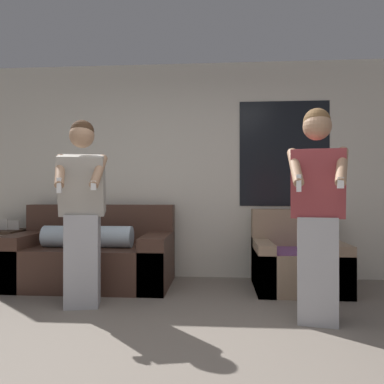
{
  "coord_description": "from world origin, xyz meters",
  "views": [
    {
      "loc": [
        0.39,
        -2.14,
        1.06
      ],
      "look_at": [
        0.15,
        1.13,
        1.07
      ],
      "focal_mm": 35.0,
      "sensor_mm": 36.0,
      "label": 1
    }
  ],
  "objects_px": {
    "couch": "(93,257)",
    "person_right": "(317,213)",
    "person_left": "(82,211)",
    "armchair": "(297,262)",
    "side_table": "(2,237)"
  },
  "relations": [
    {
      "from": "couch",
      "to": "person_right",
      "type": "xyz_separation_m",
      "value": [
        2.26,
        -1.13,
        0.58
      ]
    },
    {
      "from": "armchair",
      "to": "person_left",
      "type": "relative_size",
      "value": 0.55
    },
    {
      "from": "side_table",
      "to": "person_right",
      "type": "xyz_separation_m",
      "value": [
        3.47,
        -1.34,
        0.38
      ]
    },
    {
      "from": "person_right",
      "to": "person_left",
      "type": "bearing_deg",
      "value": 172.23
    },
    {
      "from": "armchair",
      "to": "person_right",
      "type": "relative_size",
      "value": 0.54
    },
    {
      "from": "couch",
      "to": "armchair",
      "type": "distance_m",
      "value": 2.33
    },
    {
      "from": "couch",
      "to": "person_right",
      "type": "distance_m",
      "value": 2.59
    },
    {
      "from": "person_left",
      "to": "person_right",
      "type": "relative_size",
      "value": 0.99
    },
    {
      "from": "side_table",
      "to": "person_left",
      "type": "distance_m",
      "value": 1.8
    },
    {
      "from": "couch",
      "to": "person_right",
      "type": "height_order",
      "value": "person_right"
    },
    {
      "from": "armchair",
      "to": "person_left",
      "type": "height_order",
      "value": "person_left"
    },
    {
      "from": "armchair",
      "to": "person_right",
      "type": "distance_m",
      "value": 1.26
    },
    {
      "from": "person_left",
      "to": "person_right",
      "type": "distance_m",
      "value": 2.08
    },
    {
      "from": "side_table",
      "to": "person_right",
      "type": "distance_m",
      "value": 3.74
    },
    {
      "from": "armchair",
      "to": "side_table",
      "type": "distance_m",
      "value": 3.56
    }
  ]
}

